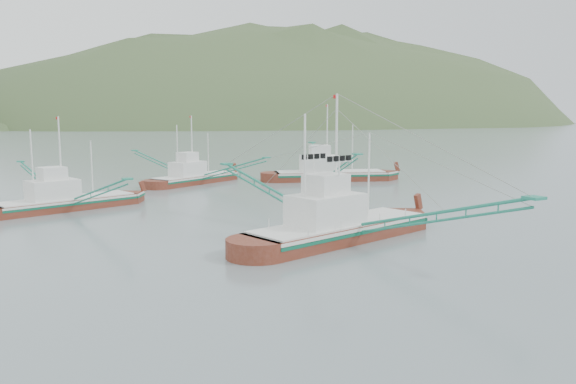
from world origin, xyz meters
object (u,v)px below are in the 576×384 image
main_boat (339,212)px  bg_boat_left (65,191)px  bg_boat_right (330,165)px  bg_boat_far (194,168)px

main_boat → bg_boat_left: 28.31m
bg_boat_right → bg_boat_left: 36.22m
bg_boat_left → bg_boat_far: bearing=22.3°
main_boat → bg_boat_far: (1.93, 37.63, -0.10)m
bg_boat_right → bg_boat_left: size_ratio=1.16×
main_boat → bg_boat_far: size_ratio=1.23×
main_boat → bg_boat_left: size_ratio=1.19×
bg_boat_right → bg_boat_left: bg_boat_right is taller
bg_boat_right → bg_boat_far: bg_boat_right is taller
bg_boat_right → bg_boat_far: 18.47m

